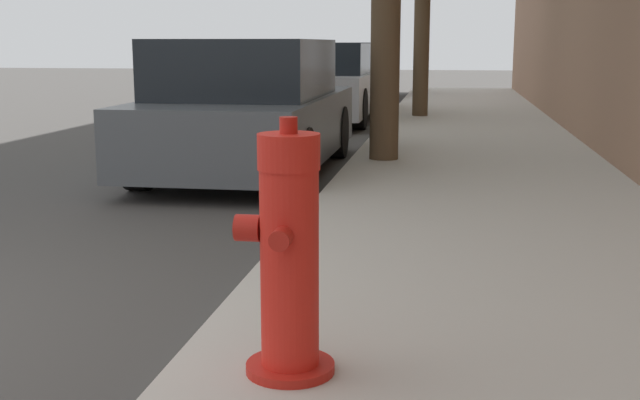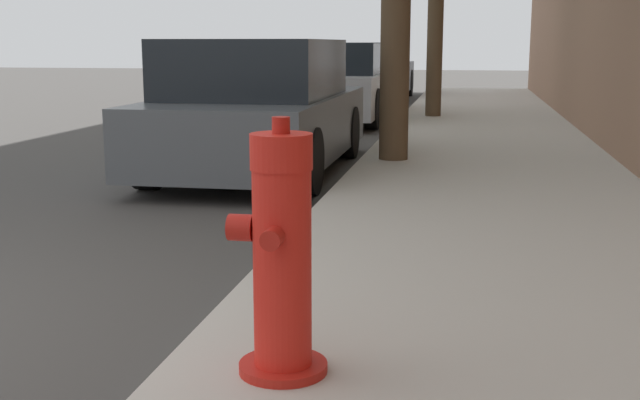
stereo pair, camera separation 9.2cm
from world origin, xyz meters
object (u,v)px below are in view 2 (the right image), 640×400
parked_car_mid (334,83)px  parked_car_near (259,110)px  parked_car_far (375,72)px  fire_hydrant (281,258)px

parked_car_mid → parked_car_near: bearing=-88.3°
parked_car_near → parked_car_far: size_ratio=1.05×
parked_car_far → parked_car_near: bearing=-89.3°
fire_hydrant → parked_car_near: 5.75m
fire_hydrant → parked_car_near: (-1.55, 5.54, 0.08)m
parked_car_mid → parked_car_far: 5.94m
parked_car_near → fire_hydrant: bearing=-74.4°
parked_car_mid → parked_car_far: size_ratio=1.14×
parked_car_near → parked_car_mid: bearing=91.7°
parked_car_near → parked_car_mid: size_ratio=0.91×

